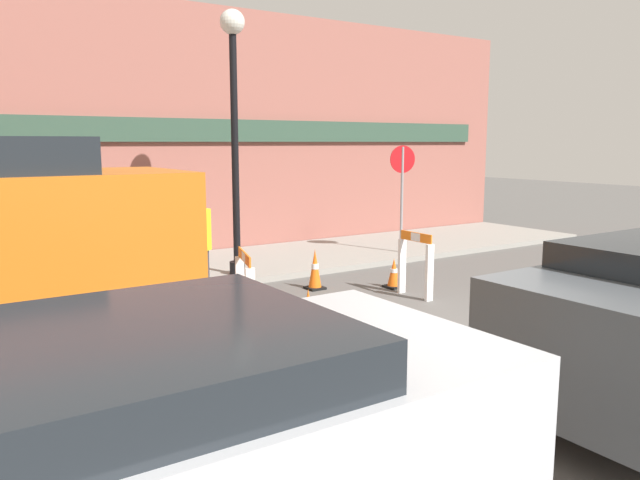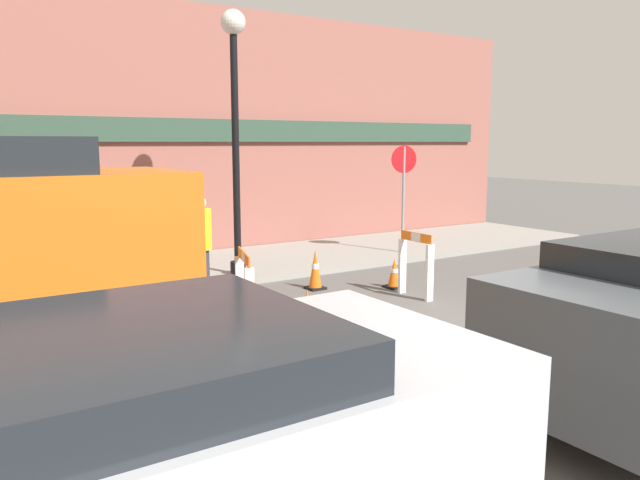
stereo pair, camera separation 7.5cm
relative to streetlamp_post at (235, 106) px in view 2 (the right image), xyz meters
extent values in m
plane|color=#565451|center=(0.73, -4.98, -3.17)|extent=(60.00, 60.00, 0.00)
cube|color=gray|center=(0.73, 1.12, -3.12)|extent=(18.00, 3.20, 0.12)
cube|color=#93564C|center=(0.73, 2.80, -0.42)|extent=(18.00, 0.12, 5.50)
cube|color=#2D4738|center=(0.73, 2.69, -0.37)|extent=(16.20, 0.10, 0.50)
cylinder|color=black|center=(0.00, 0.00, -2.94)|extent=(0.29, 0.29, 0.24)
cylinder|color=black|center=(0.00, 0.00, -0.89)|extent=(0.13, 0.13, 4.33)
sphere|color=silver|center=(0.00, 0.00, 1.44)|extent=(0.44, 0.44, 0.44)
cylinder|color=gray|center=(4.10, 0.13, -1.89)|extent=(0.06, 0.06, 2.33)
cylinder|color=red|center=(4.10, 0.13, -1.00)|extent=(0.59, 0.16, 0.60)
cube|color=white|center=(-0.88, -1.88, -2.76)|extent=(0.14, 0.10, 0.83)
cube|color=white|center=(-1.15, -2.74, -2.76)|extent=(0.14, 0.10, 0.83)
cube|color=orange|center=(-1.02, -2.31, -2.27)|extent=(0.31, 0.92, 0.15)
cube|color=white|center=(-1.02, -2.31, -2.27)|extent=(0.11, 0.28, 0.14)
cube|color=white|center=(1.89, -3.09, -2.71)|extent=(0.13, 0.06, 0.93)
cube|color=white|center=(1.89, -2.43, -2.71)|extent=(0.13, 0.06, 0.93)
cube|color=orange|center=(1.89, -2.76, -2.17)|extent=(0.03, 0.73, 0.15)
cube|color=white|center=(1.89, -2.76, -2.17)|extent=(0.03, 0.22, 0.13)
cube|color=black|center=(-0.21, -0.92, -3.15)|extent=(0.30, 0.30, 0.04)
cone|color=orange|center=(-0.21, -0.92, -2.92)|extent=(0.22, 0.22, 0.42)
cylinder|color=white|center=(-0.21, -0.92, -2.90)|extent=(0.13, 0.13, 0.06)
cube|color=black|center=(0.81, -1.39, -3.15)|extent=(0.30, 0.30, 0.04)
cone|color=orange|center=(0.81, -1.39, -2.80)|extent=(0.22, 0.22, 0.67)
cylinder|color=white|center=(0.81, -1.39, -2.77)|extent=(0.13, 0.13, 0.09)
cube|color=black|center=(-0.69, -3.50, -3.15)|extent=(0.30, 0.30, 0.04)
cone|color=orange|center=(-0.69, -3.50, -2.84)|extent=(0.23, 0.23, 0.58)
cylinder|color=white|center=(-0.69, -3.50, -2.81)|extent=(0.13, 0.13, 0.08)
cube|color=black|center=(2.03, -2.07, -3.15)|extent=(0.30, 0.30, 0.04)
cone|color=orange|center=(2.03, -2.07, -2.89)|extent=(0.23, 0.22, 0.49)
cylinder|color=white|center=(2.03, -2.07, -2.86)|extent=(0.13, 0.13, 0.07)
cube|color=black|center=(-0.66, -1.52, -3.15)|extent=(0.30, 0.30, 0.04)
cone|color=orange|center=(-0.66, -1.52, -2.86)|extent=(0.23, 0.22, 0.54)
cylinder|color=white|center=(-0.66, -1.52, -2.84)|extent=(0.13, 0.13, 0.08)
cylinder|color=#33333D|center=(-1.04, -0.79, -2.77)|extent=(0.36, 0.36, 0.80)
cylinder|color=yellow|center=(-1.04, -0.79, -2.04)|extent=(0.49, 0.49, 0.66)
sphere|color=beige|center=(-1.04, -0.79, -1.61)|extent=(0.29, 0.29, 0.20)
cube|color=#1E2328|center=(-4.48, -7.46, -1.74)|extent=(2.47, 1.67, 0.51)
cylinder|color=black|center=(-3.09, -6.55, -2.87)|extent=(0.60, 0.18, 0.60)
cylinder|color=black|center=(-0.25, -6.59, -2.87)|extent=(0.60, 0.18, 0.60)
cylinder|color=black|center=(-3.11, -1.64, -2.87)|extent=(0.60, 0.18, 0.60)
cylinder|color=black|center=(-3.11, -3.65, -2.87)|extent=(0.60, 0.18, 0.60)
camera|label=1|loc=(-5.03, -10.27, -0.63)|focal=35.00mm
camera|label=2|loc=(-4.97, -10.31, -0.63)|focal=35.00mm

